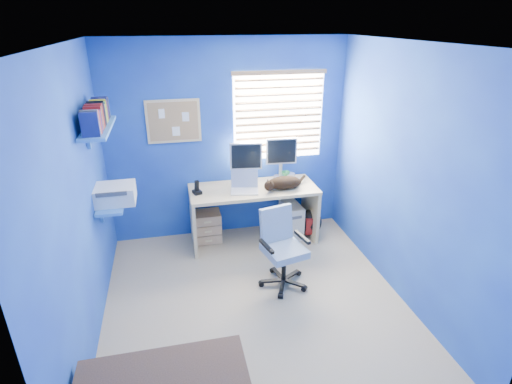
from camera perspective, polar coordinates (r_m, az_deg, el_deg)
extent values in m
cube|color=tan|center=(4.24, -0.06, -15.55)|extent=(3.00, 3.20, 0.00)
cube|color=white|center=(3.30, -0.08, 20.47)|extent=(3.00, 3.20, 0.00)
cube|color=#19339F|center=(5.07, -4.03, 7.17)|extent=(3.00, 0.01, 2.50)
cube|color=#19339F|center=(2.27, 9.07, -15.79)|extent=(3.00, 0.01, 2.50)
cube|color=#19339F|center=(3.60, -24.06, -1.96)|extent=(0.01, 3.20, 2.50)
cube|color=#19339F|center=(4.16, 20.57, 1.91)|extent=(0.01, 3.20, 2.50)
cube|color=tan|center=(5.12, -0.38, -3.20)|extent=(1.58, 0.65, 0.74)
cube|color=silver|center=(4.81, -1.66, 1.25)|extent=(0.37, 0.32, 0.22)
cube|color=silver|center=(5.00, -1.48, 4.10)|extent=(0.41, 0.17, 0.54)
cube|color=silver|center=(5.21, 3.56, 4.85)|extent=(0.41, 0.15, 0.54)
cube|color=black|center=(4.82, -8.45, 0.70)|extent=(0.12, 0.13, 0.17)
imported|color=#258744|center=(5.25, 4.28, 2.42)|extent=(0.10, 0.09, 0.10)
cylinder|color=silver|center=(5.26, 4.87, 2.30)|extent=(0.13, 0.13, 0.07)
ellipsoid|color=black|center=(4.92, 4.07, 1.33)|extent=(0.49, 0.37, 0.16)
cube|color=beige|center=(5.34, 5.06, -3.84)|extent=(0.23, 0.46, 0.45)
cube|color=tan|center=(5.22, -7.00, -4.90)|extent=(0.35, 0.28, 0.41)
cube|color=yellow|center=(5.19, 4.19, -6.03)|extent=(0.03, 0.17, 0.24)
ellipsoid|color=black|center=(5.35, 7.69, -4.37)|extent=(0.33, 0.25, 0.38)
cylinder|color=black|center=(4.49, 3.93, -12.66)|extent=(0.59, 0.59, 0.06)
cylinder|color=black|center=(4.38, 4.00, -10.61)|extent=(0.06, 0.06, 0.33)
cube|color=#859AB7|center=(4.26, 4.08, -8.35)|extent=(0.48, 0.48, 0.08)
cube|color=#859AB7|center=(4.29, 2.91, -4.52)|extent=(0.37, 0.14, 0.38)
cube|color=white|center=(5.12, 3.22, 10.82)|extent=(1.15, 0.01, 1.10)
cube|color=#AB794C|center=(5.09, 3.32, 10.75)|extent=(1.10, 0.03, 1.00)
cube|color=tan|center=(4.93, -11.70, 9.87)|extent=(0.64, 0.02, 0.52)
cube|color=tan|center=(4.92, -11.69, 9.84)|extent=(0.58, 0.01, 0.46)
cube|color=#4083D2|center=(4.38, -19.95, -1.57)|extent=(0.26, 0.55, 0.03)
cube|color=silver|center=(4.34, -19.62, -0.27)|extent=(0.42, 0.34, 0.18)
cube|color=#4083D2|center=(4.13, -21.62, 8.52)|extent=(0.24, 0.90, 0.03)
cube|color=navy|center=(4.10, -22.02, 10.18)|extent=(0.15, 0.80, 0.22)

